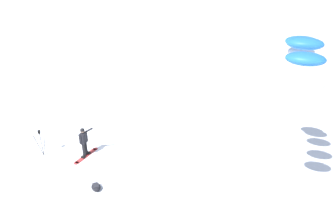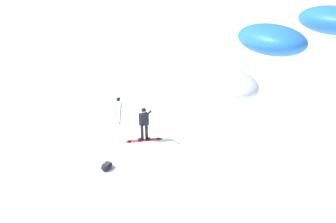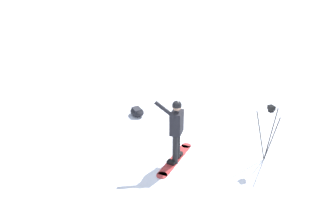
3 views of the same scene
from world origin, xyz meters
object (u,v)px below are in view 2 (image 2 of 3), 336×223
(gear_bag_large, at_px, (107,166))
(camera_tripod, at_px, (119,106))
(snowboard, at_px, (144,140))
(traction_kite, at_px, (328,46))
(snowboarder, at_px, (144,121))

(gear_bag_large, bearing_deg, camera_tripod, 120.47)
(snowboard, relative_size, gear_bag_large, 2.22)
(gear_bag_large, distance_m, camera_tripod, 4.41)
(traction_kite, bearing_deg, snowboard, 142.91)
(gear_bag_large, bearing_deg, snowboard, 91.72)
(snowboarder, bearing_deg, traction_kite, -37.30)
(gear_bag_large, bearing_deg, snowboarder, 91.76)
(snowboarder, xyz_separation_m, traction_kite, (7.70, -5.87, 5.34))
(snowboard, bearing_deg, traction_kite, -37.09)
(gear_bag_large, bearing_deg, traction_kite, -21.28)
(camera_tripod, bearing_deg, gear_bag_large, -59.53)
(snowboard, relative_size, traction_kite, 0.31)
(traction_kite, height_order, gear_bag_large, traction_kite)
(traction_kite, xyz_separation_m, camera_tripod, (-9.80, 6.68, -5.28))
(snowboarder, relative_size, gear_bag_large, 2.70)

